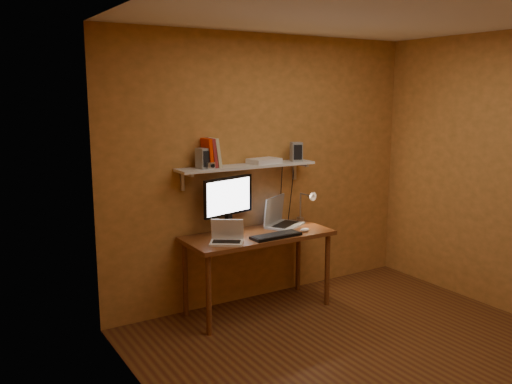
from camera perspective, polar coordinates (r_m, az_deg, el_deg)
room at (r=4.12m, az=13.06°, el=-0.27°), size 3.44×3.24×2.64m
desk at (r=5.08m, az=0.22°, el=-5.34°), size 1.40×0.60×0.75m
wall_shelf at (r=5.10m, az=-0.92°, el=2.70°), size 1.40×0.25×0.21m
monitor at (r=5.05m, az=-2.91°, el=-1.01°), size 0.57×0.30×0.52m
laptop at (r=5.34m, az=2.55°, el=-2.77°), size 0.47×0.43×0.29m
netbook at (r=4.74m, az=-3.08°, el=-4.70°), size 0.35×0.33×0.21m
keyboard at (r=4.93m, az=2.12°, el=-4.63°), size 0.49×0.18×0.03m
mouse at (r=5.14m, az=5.16°, el=-3.99°), size 0.10×0.06×0.03m
desk_lamp at (r=5.47m, az=5.42°, el=-1.05°), size 0.09×0.23×0.38m
speaker_left at (r=4.86m, az=-5.60°, el=3.55°), size 0.12×0.12×0.18m
speaker_right at (r=5.37m, az=4.26°, el=4.25°), size 0.13×0.13×0.19m
books at (r=4.92m, az=-4.77°, el=4.13°), size 0.13×0.18×0.27m
shelf_camera at (r=4.84m, az=-4.70°, el=2.79°), size 0.10×0.06×0.06m
router at (r=5.18m, az=0.85°, el=3.29°), size 0.32×0.23×0.05m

